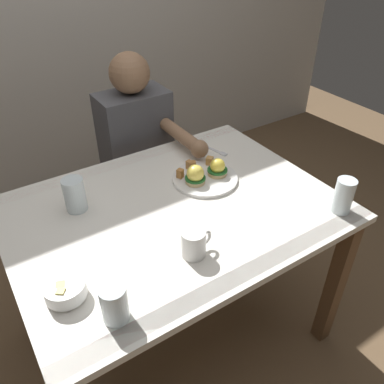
# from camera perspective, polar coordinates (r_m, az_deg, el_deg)

# --- Properties ---
(ground_plane) EXTENTS (6.00, 6.00, 0.00)m
(ground_plane) POSITION_cam_1_polar(r_m,az_deg,el_deg) (2.01, -2.07, -19.16)
(ground_plane) COLOR brown
(dining_table) EXTENTS (1.20, 0.90, 0.74)m
(dining_table) POSITION_cam_1_polar(r_m,az_deg,el_deg) (1.54, -2.57, -5.41)
(dining_table) COLOR white
(dining_table) RESTS_ON ground_plane
(eggs_benedict_plate) EXTENTS (0.27, 0.27, 0.09)m
(eggs_benedict_plate) POSITION_cam_1_polar(r_m,az_deg,el_deg) (1.61, 1.85, 2.50)
(eggs_benedict_plate) COLOR white
(eggs_benedict_plate) RESTS_ON dining_table
(fruit_bowl) EXTENTS (0.12, 0.12, 0.06)m
(fruit_bowl) POSITION_cam_1_polar(r_m,az_deg,el_deg) (1.20, -17.97, -13.45)
(fruit_bowl) COLOR white
(fruit_bowl) RESTS_ON dining_table
(coffee_mug) EXTENTS (0.11, 0.08, 0.09)m
(coffee_mug) POSITION_cam_1_polar(r_m,az_deg,el_deg) (1.25, 0.31, -7.34)
(coffee_mug) COLOR white
(coffee_mug) RESTS_ON dining_table
(fork) EXTENTS (0.06, 0.15, 0.00)m
(fork) POSITION_cam_1_polar(r_m,az_deg,el_deg) (1.83, 3.35, 6.08)
(fork) COLOR silver
(fork) RESTS_ON dining_table
(water_glass_near) EXTENTS (0.07, 0.07, 0.12)m
(water_glass_near) POSITION_cam_1_polar(r_m,az_deg,el_deg) (1.10, -11.22, -15.82)
(water_glass_near) COLOR silver
(water_glass_near) RESTS_ON dining_table
(water_glass_far) EXTENTS (0.08, 0.08, 0.13)m
(water_glass_far) POSITION_cam_1_polar(r_m,az_deg,el_deg) (1.49, -16.68, -0.65)
(water_glass_far) COLOR silver
(water_glass_far) RESTS_ON dining_table
(water_glass_extra) EXTENTS (0.07, 0.07, 0.13)m
(water_glass_extra) POSITION_cam_1_polar(r_m,az_deg,el_deg) (1.52, 21.15, -0.76)
(water_glass_extra) COLOR silver
(water_glass_extra) RESTS_ON dining_table
(diner_person) EXTENTS (0.34, 0.54, 1.14)m
(diner_person) POSITION_cam_1_polar(r_m,az_deg,el_deg) (2.03, -7.62, 5.97)
(diner_person) COLOR #33333D
(diner_person) RESTS_ON ground_plane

